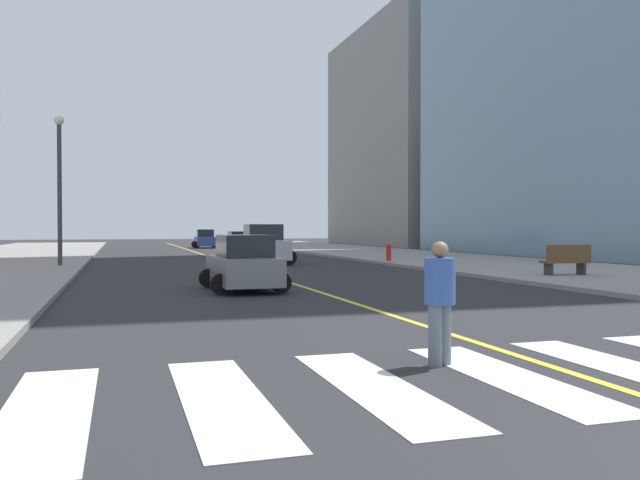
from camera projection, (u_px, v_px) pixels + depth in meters
sidewalk_kerb_east at (561, 271)px, 27.34m from camera, size 10.00×120.00×0.15m
crosswalk_paint at (567, 372)px, 8.47m from camera, size 13.50×4.00×0.01m
lane_divider_paint at (209, 256)px, 42.87m from camera, size 0.16×80.00×0.01m
parking_garage_concrete at (436, 139)px, 73.53m from camera, size 18.00×24.00×23.95m
car_white_nearest at (241, 245)px, 41.51m from camera, size 2.38×3.76×1.66m
car_blue_second at (205, 239)px, 61.22m from camera, size 2.54×3.97×1.75m
car_gray_third at (243, 265)px, 19.49m from camera, size 2.38×3.77×1.67m
car_silver_fourth at (264, 245)px, 34.24m from camera, size 3.04×4.74×2.08m
park_bench at (566, 260)px, 23.86m from camera, size 1.84×0.69×1.12m
pedestrian_crossing at (440, 297)px, 8.85m from camera, size 0.42×0.42×1.70m
fire_hydrant at (389, 253)px, 34.35m from camera, size 0.26×0.26×0.89m
street_lamp at (59, 176)px, 29.96m from camera, size 0.44×0.44×6.92m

